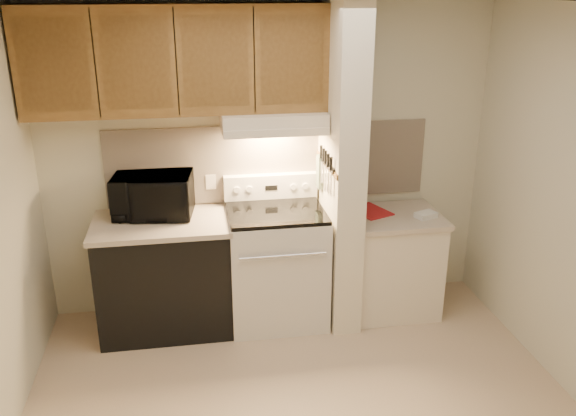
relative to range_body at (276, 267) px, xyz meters
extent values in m
plane|color=#CDB193|center=(0.00, -1.16, -0.46)|extent=(3.60, 3.60, 0.00)
plane|color=white|center=(0.00, -1.16, 2.04)|extent=(3.60, 3.60, 0.00)
cube|color=beige|center=(0.00, 0.34, 0.79)|extent=(3.60, 2.50, 0.02)
cube|color=beige|center=(0.00, 0.33, 0.78)|extent=(2.60, 0.02, 0.63)
cube|color=silver|center=(0.00, 0.00, 0.00)|extent=(0.76, 0.65, 0.92)
cube|color=black|center=(0.00, -0.32, 0.04)|extent=(0.50, 0.01, 0.30)
cylinder|color=silver|center=(0.00, -0.35, 0.26)|extent=(0.65, 0.02, 0.02)
cube|color=black|center=(0.00, 0.00, 0.48)|extent=(0.74, 0.64, 0.03)
cube|color=silver|center=(0.00, 0.28, 0.59)|extent=(0.76, 0.08, 0.20)
cube|color=black|center=(0.00, 0.24, 0.59)|extent=(0.10, 0.01, 0.04)
cylinder|color=silver|center=(-0.28, 0.24, 0.59)|extent=(0.05, 0.02, 0.05)
cylinder|color=silver|center=(-0.18, 0.24, 0.59)|extent=(0.05, 0.02, 0.05)
cylinder|color=silver|center=(0.18, 0.24, 0.59)|extent=(0.05, 0.02, 0.05)
cylinder|color=silver|center=(0.28, 0.24, 0.59)|extent=(0.05, 0.02, 0.05)
cube|color=black|center=(-0.88, 0.01, -0.03)|extent=(1.00, 0.63, 0.87)
cube|color=beige|center=(-0.88, 0.01, 0.43)|extent=(1.04, 0.67, 0.04)
cube|color=black|center=(-0.81, 0.21, 0.46)|extent=(0.23, 0.16, 0.02)
cylinder|color=#1F645C|center=(-1.23, 0.23, 0.50)|extent=(0.10, 0.10, 0.09)
cube|color=#EFE1CB|center=(-0.48, 0.32, 0.64)|extent=(0.08, 0.01, 0.12)
imported|color=black|center=(-0.93, 0.15, 0.61)|extent=(0.63, 0.47, 0.33)
cube|color=#EEE3CA|center=(0.51, -0.01, 0.79)|extent=(0.22, 0.70, 2.50)
cube|color=brown|center=(0.39, -0.01, 0.84)|extent=(0.01, 0.70, 0.04)
cube|color=black|center=(0.39, -0.06, 0.86)|extent=(0.02, 0.42, 0.04)
cube|color=silver|center=(0.38, -0.22, 0.76)|extent=(0.01, 0.03, 0.16)
cylinder|color=black|center=(0.38, -0.23, 0.91)|extent=(0.02, 0.02, 0.10)
cube|color=silver|center=(0.38, -0.13, 0.75)|extent=(0.01, 0.04, 0.18)
cylinder|color=black|center=(0.38, -0.13, 0.91)|extent=(0.02, 0.02, 0.10)
cube|color=silver|center=(0.38, -0.05, 0.74)|extent=(0.01, 0.04, 0.20)
cylinder|color=black|center=(0.38, -0.04, 0.91)|extent=(0.02, 0.02, 0.10)
cube|color=silver|center=(0.38, 0.04, 0.76)|extent=(0.01, 0.04, 0.16)
cylinder|color=black|center=(0.38, 0.02, 0.91)|extent=(0.02, 0.02, 0.10)
cube|color=silver|center=(0.38, 0.11, 0.75)|extent=(0.01, 0.04, 0.18)
cylinder|color=black|center=(0.38, 0.11, 0.91)|extent=(0.02, 0.02, 0.10)
cube|color=slate|center=(0.38, 0.17, 0.73)|extent=(0.03, 0.11, 0.26)
cube|color=#EFE1CB|center=(0.97, -0.01, -0.06)|extent=(0.70, 0.60, 0.81)
cube|color=beige|center=(0.97, -0.01, 0.37)|extent=(0.74, 0.64, 0.04)
cube|color=#AE1A1D|center=(0.79, 0.09, 0.40)|extent=(0.35, 0.40, 0.01)
cube|color=white|center=(1.19, -0.11, 0.41)|extent=(0.19, 0.16, 0.04)
cube|color=#EFE1CB|center=(0.00, 0.12, 1.17)|extent=(0.78, 0.44, 0.15)
cube|color=#EFE1CB|center=(0.00, -0.08, 1.12)|extent=(0.78, 0.04, 0.06)
cube|color=brown|center=(-0.69, 0.17, 1.62)|extent=(2.18, 0.33, 0.77)
cube|color=brown|center=(-1.51, 0.01, 1.62)|extent=(0.46, 0.01, 0.63)
cube|color=black|center=(-1.23, 0.01, 1.62)|extent=(0.01, 0.01, 0.73)
cube|color=brown|center=(-0.96, 0.01, 1.62)|extent=(0.46, 0.01, 0.63)
cube|color=black|center=(-0.69, 0.01, 1.62)|extent=(0.01, 0.01, 0.73)
cube|color=brown|center=(-0.42, 0.01, 1.62)|extent=(0.46, 0.01, 0.63)
cube|color=black|center=(-0.14, 0.01, 1.62)|extent=(0.01, 0.01, 0.73)
cube|color=brown|center=(0.13, 0.01, 1.62)|extent=(0.46, 0.01, 0.63)
camera|label=1|loc=(-0.64, -4.37, 2.16)|focal=38.00mm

